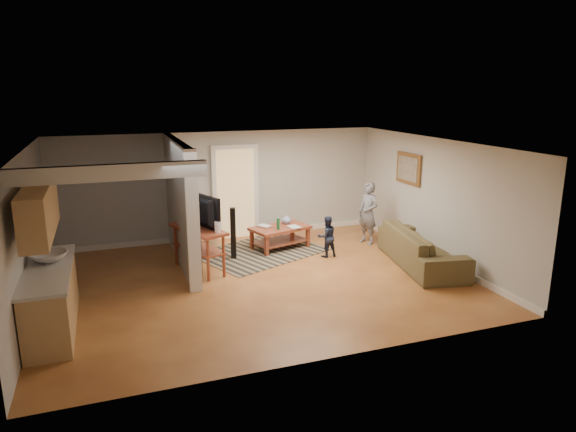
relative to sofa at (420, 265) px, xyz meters
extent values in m
plane|color=brown|center=(-3.30, 0.26, 0.00)|extent=(7.50, 7.50, 0.00)
cube|color=#BBB9B3|center=(-3.30, 3.26, 1.25)|extent=(7.50, 0.04, 2.50)
cube|color=#BBB9B3|center=(-7.05, 0.26, 1.25)|extent=(0.04, 6.00, 2.50)
cube|color=#BBB9B3|center=(0.45, 0.26, 1.25)|extent=(0.04, 6.00, 2.50)
cube|color=white|center=(-3.30, 0.26, 2.50)|extent=(7.50, 6.00, 0.04)
cube|color=#BBB9B3|center=(-4.50, 1.71, 1.25)|extent=(0.15, 3.10, 2.50)
cube|color=white|center=(-4.50, 0.16, 1.25)|extent=(0.22, 0.10, 2.50)
cube|color=white|center=(-3.30, 3.23, 0.06)|extent=(7.50, 0.04, 0.12)
cube|color=white|center=(0.42, 0.26, 0.06)|extent=(0.04, 6.00, 0.12)
cube|color=#D8B272|center=(-3.00, 3.20, 1.05)|extent=(0.90, 0.06, 2.10)
cube|color=tan|center=(-6.73, -0.54, 0.45)|extent=(0.60, 2.20, 0.90)
cube|color=beige|center=(-6.73, -0.54, 0.92)|extent=(0.64, 2.24, 0.05)
cube|color=tan|center=(-6.75, -0.54, 1.80)|extent=(0.35, 2.00, 0.70)
imported|color=silver|center=(-6.73, -0.24, 0.94)|extent=(0.54, 0.54, 0.19)
cube|color=#332416|center=(-4.42, 1.06, 1.85)|extent=(0.03, 0.40, 0.34)
cube|color=#332416|center=(-4.42, 1.56, 1.85)|extent=(0.03, 0.40, 0.34)
cube|color=#332416|center=(-4.42, 2.06, 1.85)|extent=(0.03, 0.40, 0.34)
cube|color=brown|center=(0.41, 1.26, 1.75)|extent=(0.04, 0.90, 0.68)
cube|color=black|center=(-2.81, 1.88, 0.01)|extent=(3.12, 2.75, 0.01)
imported|color=#474023|center=(0.00, 0.00, 0.00)|extent=(1.42, 2.63, 0.73)
cube|color=maroon|center=(-2.31, 2.01, 0.46)|extent=(1.41, 1.05, 0.06)
cube|color=silver|center=(-2.31, 2.01, 0.47)|extent=(0.88, 0.64, 0.02)
cube|color=maroon|center=(-2.31, 2.01, 0.16)|extent=(1.28, 0.92, 0.03)
cube|color=maroon|center=(-2.75, 1.57, 0.23)|extent=(0.09, 0.09, 0.46)
cube|color=maroon|center=(-1.69, 1.88, 0.23)|extent=(0.09, 0.09, 0.46)
cube|color=maroon|center=(-2.92, 2.13, 0.23)|extent=(0.09, 0.09, 0.46)
cube|color=maroon|center=(-1.86, 2.45, 0.23)|extent=(0.09, 0.09, 0.46)
imported|color=#26458B|center=(-2.09, 2.20, 0.49)|extent=(0.26, 0.26, 0.22)
cylinder|color=#145827|center=(-2.41, 1.81, 0.62)|extent=(0.07, 0.07, 0.25)
imported|color=#998C4C|center=(-2.71, 2.09, 0.49)|extent=(0.32, 0.35, 0.03)
imported|color=#66594C|center=(-2.15, 1.84, 0.49)|extent=(0.25, 0.33, 0.02)
cube|color=maroon|center=(-4.25, 1.17, 0.84)|extent=(0.98, 1.47, 0.06)
cube|color=maroon|center=(-4.25, 1.17, 0.46)|extent=(0.88, 1.34, 0.03)
cylinder|color=maroon|center=(-4.20, 0.55, 0.42)|extent=(0.06, 0.06, 0.85)
cylinder|color=maroon|center=(-4.62, 1.67, 0.42)|extent=(0.06, 0.06, 0.85)
cylinder|color=maroon|center=(-3.88, 0.68, 0.42)|extent=(0.06, 0.06, 0.85)
cylinder|color=maroon|center=(-4.30, 1.79, 0.42)|extent=(0.06, 0.06, 0.85)
imported|color=black|center=(-4.23, 1.18, 0.87)|extent=(0.53, 1.09, 0.64)
cylinder|color=white|center=(-3.96, 0.73, 0.97)|extent=(0.11, 0.11, 0.21)
cube|color=black|center=(-4.30, 0.93, 0.47)|extent=(0.11, 0.11, 0.95)
cube|color=black|center=(-3.45, 1.66, 0.55)|extent=(0.14, 0.14, 1.09)
cylinder|color=#9D6F44|center=(-3.90, 2.33, 0.16)|extent=(0.48, 0.48, 0.31)
sphere|color=red|center=(-3.84, 2.37, 0.31)|extent=(0.15, 0.15, 0.15)
sphere|color=gold|center=(-3.97, 2.35, 0.33)|extent=(0.15, 0.15, 0.15)
sphere|color=#228933|center=(-3.90, 2.26, 0.35)|extent=(0.15, 0.15, 0.15)
imported|color=slate|center=(-0.30, 1.69, 0.00)|extent=(0.49, 0.60, 1.42)
imported|color=#1B2338|center=(-1.57, 1.13, 0.00)|extent=(0.44, 0.35, 0.87)
camera|label=1|loc=(-5.82, -8.31, 3.49)|focal=32.00mm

